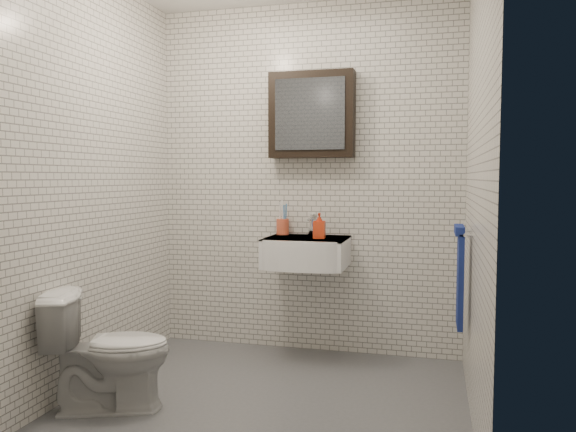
# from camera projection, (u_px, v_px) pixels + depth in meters

# --- Properties ---
(ground) EXTENTS (2.20, 2.00, 0.01)m
(ground) POSITION_uv_depth(u_px,v_px,m) (267.00, 400.00, 3.17)
(ground) COLOR #505358
(ground) RESTS_ON ground
(room_shell) EXTENTS (2.22, 2.02, 2.51)m
(room_shell) POSITION_uv_depth(u_px,v_px,m) (267.00, 140.00, 3.07)
(room_shell) COLOR silver
(room_shell) RESTS_ON ground
(washbasin) EXTENTS (0.55, 0.50, 0.20)m
(washbasin) POSITION_uv_depth(u_px,v_px,m) (305.00, 252.00, 3.82)
(washbasin) COLOR white
(washbasin) RESTS_ON room_shell
(faucet) EXTENTS (0.06, 0.20, 0.15)m
(faucet) POSITION_uv_depth(u_px,v_px,m) (312.00, 226.00, 3.99)
(faucet) COLOR silver
(faucet) RESTS_ON washbasin
(mirror_cabinet) EXTENTS (0.60, 0.15, 0.60)m
(mirror_cabinet) POSITION_uv_depth(u_px,v_px,m) (312.00, 115.00, 3.94)
(mirror_cabinet) COLOR black
(mirror_cabinet) RESTS_ON room_shell
(towel_rail) EXTENTS (0.09, 0.30, 0.58)m
(towel_rail) POSITION_uv_depth(u_px,v_px,m) (460.00, 272.00, 3.20)
(towel_rail) COLOR silver
(towel_rail) RESTS_ON room_shell
(toothbrush_cup) EXTENTS (0.11, 0.11, 0.25)m
(toothbrush_cup) POSITION_uv_depth(u_px,v_px,m) (283.00, 226.00, 4.05)
(toothbrush_cup) COLOR #D15334
(toothbrush_cup) RESTS_ON washbasin
(soap_bottle) EXTENTS (0.08, 0.09, 0.17)m
(soap_bottle) POSITION_uv_depth(u_px,v_px,m) (319.00, 226.00, 3.79)
(soap_bottle) COLOR orange
(soap_bottle) RESTS_ON washbasin
(toilet) EXTENTS (0.73, 0.57, 0.66)m
(toilet) POSITION_uv_depth(u_px,v_px,m) (109.00, 350.00, 3.04)
(toilet) COLOR silver
(toilet) RESTS_ON ground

